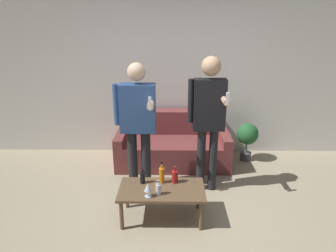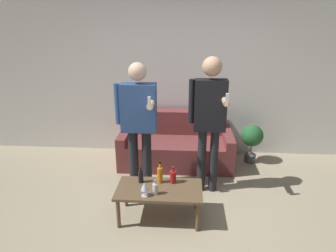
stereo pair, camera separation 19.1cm
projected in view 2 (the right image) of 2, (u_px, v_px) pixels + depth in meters
The scene contains 12 objects.
ground_plane at pixel (180, 231), 3.25m from camera, with size 16.00×16.00×0.00m, color tan.
wall_back at pixel (185, 74), 4.84m from camera, with size 8.00×0.06×2.70m.
couch at pixel (176, 145), 4.78m from camera, with size 1.74×0.86×0.78m.
coffee_table at pixel (159, 192), 3.36m from camera, with size 0.96×0.51×0.38m.
bottle_orange at pixel (141, 176), 3.45m from camera, with size 0.06×0.06×0.20m.
bottle_green at pixel (160, 175), 3.44m from camera, with size 0.06×0.06×0.26m.
bottle_dark at pixel (155, 188), 3.22m from camera, with size 0.06×0.06×0.17m.
bottle_yellow at pixel (173, 176), 3.44m from camera, with size 0.07×0.07×0.20m.
wine_glass_near at pixel (145, 187), 3.17m from camera, with size 0.08×0.08×0.16m.
person_standing_left at pixel (138, 118), 3.79m from camera, with size 0.52×0.44×1.69m.
person_standing_right at pixel (210, 114), 3.69m from camera, with size 0.46×0.44×1.77m.
potted_plant at pixel (252, 138), 4.71m from camera, with size 0.34×0.34×0.63m.
Camera 2 is at (0.05, -2.69, 2.16)m, focal length 32.00 mm.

